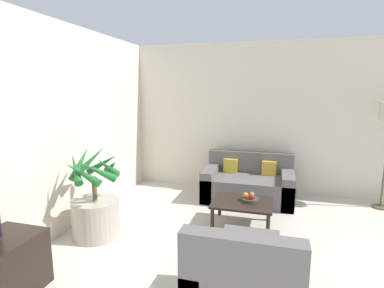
% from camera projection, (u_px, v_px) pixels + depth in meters
% --- Properties ---
extents(wall_back, '(8.09, 0.06, 2.70)m').
position_uv_depth(wall_back, '(314.00, 120.00, 5.18)').
color(wall_back, beige).
rests_on(wall_back, ground_plane).
extents(wall_left, '(0.06, 7.66, 2.70)m').
position_uv_depth(wall_left, '(15.00, 138.00, 3.16)').
color(wall_left, beige).
rests_on(wall_left, ground_plane).
extents(potted_palm, '(0.71, 0.72, 1.16)m').
position_uv_depth(potted_palm, '(96.00, 208.00, 3.79)').
color(potted_palm, '#ADA393').
rests_on(potted_palm, ground_plane).
extents(sofa_loveseat, '(1.48, 0.86, 0.77)m').
position_uv_depth(sofa_loveseat, '(248.00, 184.00, 5.11)').
color(sofa_loveseat, '#605B5B').
rests_on(sofa_loveseat, ground_plane).
extents(coffee_table, '(0.81, 0.63, 0.35)m').
position_uv_depth(coffee_table, '(242.00, 205.00, 4.10)').
color(coffee_table, black).
rests_on(coffee_table, ground_plane).
extents(fruit_bowl, '(0.25, 0.25, 0.04)m').
position_uv_depth(fruit_bowl, '(250.00, 199.00, 4.12)').
color(fruit_bowl, '#42382D').
rests_on(fruit_bowl, coffee_table).
extents(apple_red, '(0.07, 0.07, 0.07)m').
position_uv_depth(apple_red, '(252.00, 197.00, 4.06)').
color(apple_red, red).
rests_on(apple_red, fruit_bowl).
extents(apple_green, '(0.07, 0.07, 0.07)m').
position_uv_depth(apple_green, '(252.00, 194.00, 4.16)').
color(apple_green, olive).
rests_on(apple_green, fruit_bowl).
extents(orange_fruit, '(0.08, 0.08, 0.08)m').
position_uv_depth(orange_fruit, '(246.00, 195.00, 4.12)').
color(orange_fruit, orange).
rests_on(orange_fruit, fruit_bowl).
extents(armchair, '(0.89, 0.77, 0.85)m').
position_uv_depth(armchair, '(243.00, 288.00, 2.42)').
color(armchair, '#605B5B').
rests_on(armchair, ground_plane).
extents(ottoman, '(0.60, 0.48, 0.35)m').
position_uv_depth(ottoman, '(249.00, 253.00, 3.12)').
color(ottoman, '#605B5B').
rests_on(ottoman, ground_plane).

